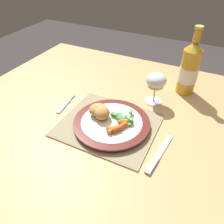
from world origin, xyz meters
The scene contains 11 objects.
ground_plane centered at (0.00, 0.00, 0.00)m, with size 6.00×6.00×0.00m, color #383333.
dining_table centered at (0.00, 0.00, 0.66)m, with size 1.38×1.06×0.74m.
placemat centered at (-0.04, -0.06, 0.74)m, with size 0.34×0.30×0.01m.
dinner_plate centered at (-0.02, -0.06, 0.76)m, with size 0.28×0.28×0.02m.
breaded_croquettes centered at (-0.08, -0.05, 0.79)m, with size 0.11×0.10×0.05m.
green_beans_pile centered at (0.01, -0.03, 0.77)m, with size 0.09×0.08×0.02m.
glazed_carrots centered at (0.01, -0.09, 0.77)m, with size 0.06×0.09×0.02m.
fork centered at (-0.25, -0.03, 0.74)m, with size 0.03×0.14×0.01m.
table_knife centered at (0.17, -0.13, 0.74)m, with size 0.04×0.19×0.01m.
wine_glass centered at (0.06, 0.16, 0.84)m, with size 0.08×0.08×0.13m.
bottle centered at (0.16, 0.30, 0.85)m, with size 0.08×0.08×0.29m.
Camera 1 is at (0.24, -0.59, 1.28)m, focal length 35.00 mm.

